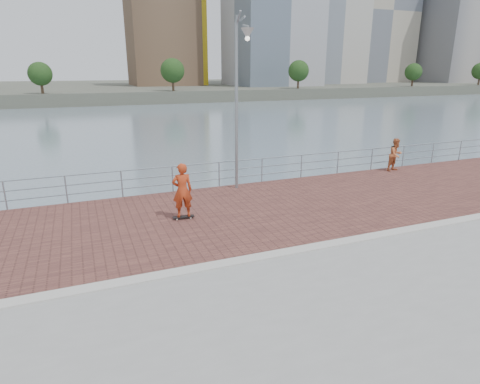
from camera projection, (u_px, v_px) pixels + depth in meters
name	position (u px, v px, depth m)	size (l,w,h in m)	color
water	(266.00, 319.00, 11.63)	(400.00, 400.00, 0.00)	slate
brick_lane	(223.00, 214.00, 14.23)	(40.00, 6.80, 0.02)	brown
curb	(267.00, 256.00, 11.03)	(40.00, 0.40, 0.06)	#B7B5AD
far_shore	(90.00, 89.00, 119.89)	(320.00, 95.00, 2.50)	#4C5142
guardrail	(196.00, 174.00, 17.04)	(39.06, 0.06, 1.13)	#8C9EA8
street_lamp	(241.00, 74.00, 15.55)	(0.49, 1.43, 6.73)	gray
skateboard	(183.00, 217.00, 13.78)	(0.75, 0.24, 0.08)	black
skateboarder	(182.00, 190.00, 13.49)	(0.68, 0.45, 1.87)	#B63818
bystander	(396.00, 155.00, 20.08)	(0.80, 0.62, 1.64)	#C26739
shoreline_trees	(187.00, 72.00, 84.47)	(169.75, 4.97, 6.62)	#473323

